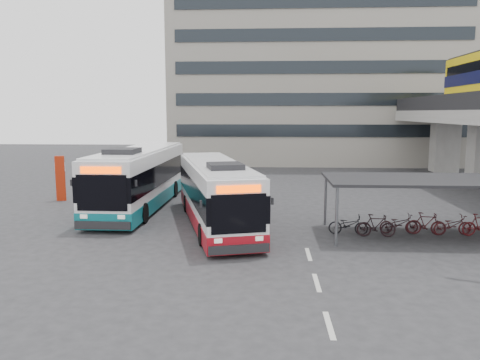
{
  "coord_description": "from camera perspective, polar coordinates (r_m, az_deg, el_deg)",
  "views": [
    {
      "loc": [
        0.88,
        -17.32,
        5.36
      ],
      "look_at": [
        -0.45,
        5.8,
        2.0
      ],
      "focal_mm": 35.0,
      "sensor_mm": 36.0,
      "label": 1
    }
  ],
  "objects": [
    {
      "name": "ground",
      "position": [
        18.15,
        0.36,
        -8.92
      ],
      "size": [
        120.0,
        120.0,
        0.0
      ],
      "primitive_type": "plane",
      "color": "#28282B",
      "rests_on": "ground"
    },
    {
      "name": "bike_shelter",
      "position": [
        22.07,
        23.38,
        -3.03
      ],
      "size": [
        10.0,
        4.0,
        2.54
      ],
      "color": "#595B60",
      "rests_on": "ground"
    },
    {
      "name": "office_block",
      "position": [
        54.04,
        9.03,
        15.75
      ],
      "size": [
        30.0,
        15.0,
        25.0
      ],
      "primitive_type": "cube",
      "color": "gray",
      "rests_on": "ground"
    },
    {
      "name": "road_markings",
      "position": [
        15.37,
        9.34,
        -12.24
      ],
      "size": [
        0.15,
        7.6,
        0.01
      ],
      "color": "beige",
      "rests_on": "ground"
    },
    {
      "name": "bus_main",
      "position": [
        22.39,
        -3.01,
        -1.65
      ],
      "size": [
        5.19,
        11.26,
        3.26
      ],
      "rotation": [
        0.0,
        0.0,
        0.27
      ],
      "color": "white",
      "rests_on": "ground"
    },
    {
      "name": "bus_teal",
      "position": [
        27.03,
        -12.07,
        0.21
      ],
      "size": [
        2.79,
        12.17,
        3.58
      ],
      "rotation": [
        0.0,
        0.0,
        -0.01
      ],
      "color": "white",
      "rests_on": "ground"
    },
    {
      "name": "pedestrian",
      "position": [
        24.03,
        -13.5,
        -2.55
      ],
      "size": [
        0.74,
        0.83,
        1.9
      ],
      "primitive_type": "imported",
      "rotation": [
        0.0,
        0.0,
        1.06
      ],
      "color": "black",
      "rests_on": "ground"
    },
    {
      "name": "sign_totem_north",
      "position": [
        30.45,
        -21.05,
        0.26
      ],
      "size": [
        0.59,
        0.32,
        2.75
      ],
      "rotation": [
        0.0,
        0.0,
        0.27
      ],
      "color": "#AE230A",
      "rests_on": "ground"
    }
  ]
}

